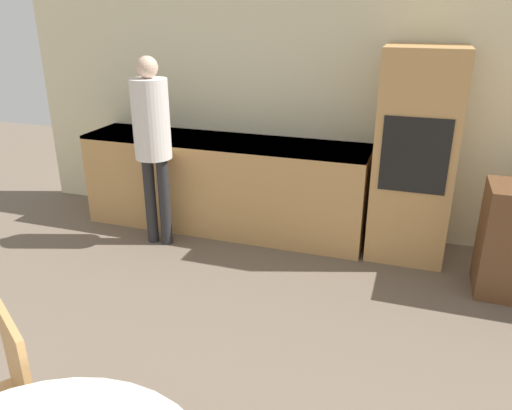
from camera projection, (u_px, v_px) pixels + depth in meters
The scene contains 5 objects.
wall_back at pixel (342, 96), 4.51m from camera, with size 6.50×0.05×2.60m.
kitchen_counter at pixel (224, 184), 4.82m from camera, with size 2.73×0.60×0.90m.
oven_unit at pixel (415, 157), 4.16m from camera, with size 0.64×0.59×1.78m.
chair_far_left at pixel (0, 402), 2.13m from camera, with size 0.55×0.55×0.87m.
person_standing at pixel (152, 132), 4.30m from camera, with size 0.32×0.32×1.68m.
Camera 1 is at (0.70, 0.58, 2.06)m, focal length 35.00 mm.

